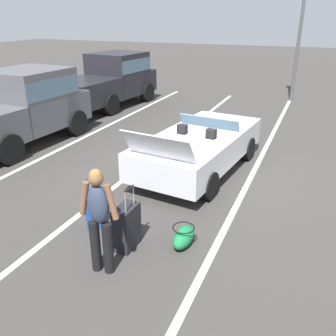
{
  "coord_description": "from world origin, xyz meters",
  "views": [
    {
      "loc": [
        -7.84,
        -2.49,
        3.54
      ],
      "look_at": [
        -1.8,
        0.06,
        0.75
      ],
      "focal_mm": 38.6,
      "sensor_mm": 36.0,
      "label": 1
    }
  ],
  "objects_px": {
    "convertible_car": "(203,145)",
    "suitcase_large_black": "(126,227)",
    "parked_pickup_truck_far": "(19,107)",
    "parking_lamp_post": "(301,21)",
    "traveler_person": "(99,216)",
    "parked_pickup_truck_near": "(112,79)",
    "suitcase_medium_bright": "(93,209)",
    "duffel_bag": "(183,236)"
  },
  "relations": [
    {
      "from": "parking_lamp_post",
      "to": "convertible_car",
      "type": "bearing_deg",
      "value": 171.62
    },
    {
      "from": "traveler_person",
      "to": "parked_pickup_truck_near",
      "type": "relative_size",
      "value": 0.32
    },
    {
      "from": "convertible_car",
      "to": "parked_pickup_truck_near",
      "type": "bearing_deg",
      "value": 54.68
    },
    {
      "from": "suitcase_large_black",
      "to": "suitcase_medium_bright",
      "type": "bearing_deg",
      "value": -20.46
    },
    {
      "from": "traveler_person",
      "to": "parking_lamp_post",
      "type": "relative_size",
      "value": 0.29
    },
    {
      "from": "suitcase_medium_bright",
      "to": "suitcase_large_black",
      "type": "bearing_deg",
      "value": -56.02
    },
    {
      "from": "suitcase_medium_bright",
      "to": "convertible_car",
      "type": "bearing_deg",
      "value": 39.32
    },
    {
      "from": "convertible_car",
      "to": "parked_pickup_truck_near",
      "type": "xyz_separation_m",
      "value": [
        5.01,
        5.58,
        0.51
      ]
    },
    {
      "from": "suitcase_large_black",
      "to": "parked_pickup_truck_near",
      "type": "bearing_deg",
      "value": -56.36
    },
    {
      "from": "traveler_person",
      "to": "duffel_bag",
      "type": "bearing_deg",
      "value": -46.12
    },
    {
      "from": "suitcase_medium_bright",
      "to": "traveler_person",
      "type": "xyz_separation_m",
      "value": [
        -1.03,
        -0.85,
        0.62
      ]
    },
    {
      "from": "parked_pickup_truck_far",
      "to": "parking_lamp_post",
      "type": "xyz_separation_m",
      "value": [
        9.09,
        -6.75,
        2.19
      ]
    },
    {
      "from": "suitcase_medium_bright",
      "to": "traveler_person",
      "type": "height_order",
      "value": "traveler_person"
    },
    {
      "from": "traveler_person",
      "to": "parked_pickup_truck_near",
      "type": "distance_m",
      "value": 10.84
    },
    {
      "from": "parking_lamp_post",
      "to": "traveler_person",
      "type": "bearing_deg",
      "value": 173.77
    },
    {
      "from": "convertible_car",
      "to": "duffel_bag",
      "type": "relative_size",
      "value": 6.83
    },
    {
      "from": "convertible_car",
      "to": "duffel_bag",
      "type": "height_order",
      "value": "convertible_car"
    },
    {
      "from": "convertible_car",
      "to": "parking_lamp_post",
      "type": "xyz_separation_m",
      "value": [
        8.8,
        -1.3,
        2.7
      ]
    },
    {
      "from": "convertible_car",
      "to": "parking_lamp_post",
      "type": "bearing_deg",
      "value": -1.78
    },
    {
      "from": "traveler_person",
      "to": "parking_lamp_post",
      "type": "xyz_separation_m",
      "value": [
        13.16,
        -1.44,
        2.36
      ]
    },
    {
      "from": "traveler_person",
      "to": "parked_pickup_truck_far",
      "type": "relative_size",
      "value": 0.33
    },
    {
      "from": "duffel_bag",
      "to": "parked_pickup_truck_far",
      "type": "xyz_separation_m",
      "value": [
        3.0,
        6.19,
        0.95
      ]
    },
    {
      "from": "suitcase_medium_bright",
      "to": "parked_pickup_truck_far",
      "type": "relative_size",
      "value": 0.17
    },
    {
      "from": "suitcase_medium_bright",
      "to": "parking_lamp_post",
      "type": "height_order",
      "value": "parking_lamp_post"
    },
    {
      "from": "duffel_bag",
      "to": "suitcase_medium_bright",
      "type": "bearing_deg",
      "value": 91.47
    },
    {
      "from": "convertible_car",
      "to": "suitcase_large_black",
      "type": "height_order",
      "value": "convertible_car"
    },
    {
      "from": "convertible_car",
      "to": "parked_pickup_truck_near",
      "type": "relative_size",
      "value": 0.85
    },
    {
      "from": "convertible_car",
      "to": "parking_lamp_post",
      "type": "height_order",
      "value": "parking_lamp_post"
    },
    {
      "from": "convertible_car",
      "to": "traveler_person",
      "type": "xyz_separation_m",
      "value": [
        -4.37,
        0.14,
        0.34
      ]
    },
    {
      "from": "suitcase_medium_bright",
      "to": "parked_pickup_truck_near",
      "type": "relative_size",
      "value": 0.17
    },
    {
      "from": "traveler_person",
      "to": "parked_pickup_truck_far",
      "type": "distance_m",
      "value": 6.69
    },
    {
      "from": "suitcase_medium_bright",
      "to": "parking_lamp_post",
      "type": "relative_size",
      "value": 0.15
    },
    {
      "from": "traveler_person",
      "to": "parking_lamp_post",
      "type": "height_order",
      "value": "parking_lamp_post"
    },
    {
      "from": "convertible_car",
      "to": "suitcase_large_black",
      "type": "xyz_separation_m",
      "value": [
        -3.69,
        0.11,
        -0.22
      ]
    },
    {
      "from": "parking_lamp_post",
      "to": "suitcase_medium_bright",
      "type": "bearing_deg",
      "value": 169.31
    },
    {
      "from": "duffel_bag",
      "to": "convertible_car",
      "type": "bearing_deg",
      "value": 12.62
    },
    {
      "from": "duffel_bag",
      "to": "parking_lamp_post",
      "type": "xyz_separation_m",
      "value": [
        12.09,
        -0.56,
        3.14
      ]
    },
    {
      "from": "suitcase_medium_bright",
      "to": "parked_pickup_truck_near",
      "type": "xyz_separation_m",
      "value": [
        8.34,
        4.58,
        0.79
      ]
    },
    {
      "from": "suitcase_large_black",
      "to": "suitcase_medium_bright",
      "type": "height_order",
      "value": "suitcase_large_black"
    },
    {
      "from": "convertible_car",
      "to": "parked_pickup_truck_far",
      "type": "distance_m",
      "value": 5.48
    },
    {
      "from": "parked_pickup_truck_near",
      "to": "traveler_person",
      "type": "bearing_deg",
      "value": -144.77
    },
    {
      "from": "suitcase_medium_bright",
      "to": "duffel_bag",
      "type": "xyz_separation_m",
      "value": [
        0.04,
        -1.73,
        -0.15
      ]
    }
  ]
}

